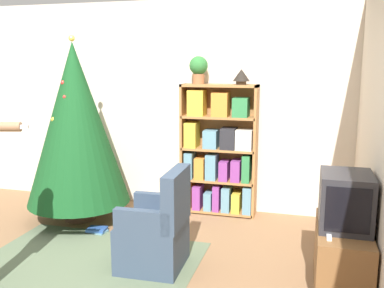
{
  "coord_description": "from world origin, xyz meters",
  "views": [
    {
      "loc": [
        1.41,
        -3.04,
        1.83
      ],
      "look_at": [
        0.31,
        0.95,
        1.05
      ],
      "focal_mm": 40.0,
      "sensor_mm": 36.0,
      "label": 1
    }
  ],
  "objects_px": {
    "christmas_tree": "(76,124)",
    "armchair": "(157,233)",
    "television": "(346,201)",
    "table_lamp": "(241,76)",
    "potted_plant": "(199,68)",
    "bookshelf": "(219,153)"
  },
  "relations": [
    {
      "from": "christmas_tree",
      "to": "armchair",
      "type": "relative_size",
      "value": 2.33
    },
    {
      "from": "armchair",
      "to": "television",
      "type": "bearing_deg",
      "value": 89.91
    },
    {
      "from": "television",
      "to": "table_lamp",
      "type": "height_order",
      "value": "table_lamp"
    },
    {
      "from": "christmas_tree",
      "to": "potted_plant",
      "type": "bearing_deg",
      "value": 27.15
    },
    {
      "from": "christmas_tree",
      "to": "potted_plant",
      "type": "xyz_separation_m",
      "value": [
        1.28,
        0.66,
        0.64
      ]
    },
    {
      "from": "television",
      "to": "bookshelf",
      "type": "bearing_deg",
      "value": 131.59
    },
    {
      "from": "christmas_tree",
      "to": "table_lamp",
      "type": "xyz_separation_m",
      "value": [
        1.8,
        0.66,
        0.55
      ]
    },
    {
      "from": "christmas_tree",
      "to": "potted_plant",
      "type": "relative_size",
      "value": 6.51
    },
    {
      "from": "potted_plant",
      "to": "bookshelf",
      "type": "bearing_deg",
      "value": -1.96
    },
    {
      "from": "bookshelf",
      "to": "armchair",
      "type": "xyz_separation_m",
      "value": [
        -0.24,
        -1.56,
        -0.43
      ]
    },
    {
      "from": "christmas_tree",
      "to": "armchair",
      "type": "height_order",
      "value": "christmas_tree"
    },
    {
      "from": "bookshelf",
      "to": "christmas_tree",
      "type": "distance_m",
      "value": 1.72
    },
    {
      "from": "television",
      "to": "christmas_tree",
      "type": "relative_size",
      "value": 0.23
    },
    {
      "from": "table_lamp",
      "to": "armchair",
      "type": "bearing_deg",
      "value": -107.57
    },
    {
      "from": "christmas_tree",
      "to": "bookshelf",
      "type": "bearing_deg",
      "value": 22.83
    },
    {
      "from": "television",
      "to": "armchair",
      "type": "distance_m",
      "value": 1.65
    },
    {
      "from": "television",
      "to": "potted_plant",
      "type": "height_order",
      "value": "potted_plant"
    },
    {
      "from": "television",
      "to": "potted_plant",
      "type": "relative_size",
      "value": 1.48
    },
    {
      "from": "television",
      "to": "table_lamp",
      "type": "relative_size",
      "value": 2.43
    },
    {
      "from": "bookshelf",
      "to": "potted_plant",
      "type": "relative_size",
      "value": 4.83
    },
    {
      "from": "armchair",
      "to": "potted_plant",
      "type": "distance_m",
      "value": 2.14
    },
    {
      "from": "armchair",
      "to": "potted_plant",
      "type": "height_order",
      "value": "potted_plant"
    }
  ]
}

